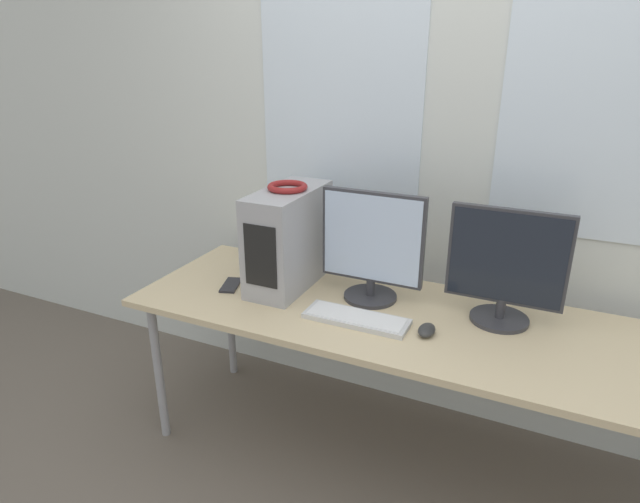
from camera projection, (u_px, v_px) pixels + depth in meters
wall_back at (459, 140)px, 2.30m from camera, size 8.00×0.07×2.70m
desk at (418, 329)px, 2.12m from camera, size 2.37×0.74×0.73m
pc_tower at (289, 238)px, 2.34m from camera, size 0.21×0.48×0.43m
headphones at (287, 187)px, 2.26m from camera, size 0.17×0.17×0.03m
monitor_main at (372, 246)px, 2.19m from camera, size 0.43×0.22×0.47m
monitor_right_near at (506, 266)px, 2.01m from camera, size 0.44×0.22×0.45m
keyboard at (356, 318)px, 2.08m from camera, size 0.41×0.14×0.02m
mouse at (427, 330)px, 1.99m from camera, size 0.06×0.10×0.03m
cell_phone at (231, 285)px, 2.39m from camera, size 0.11×0.17×0.01m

